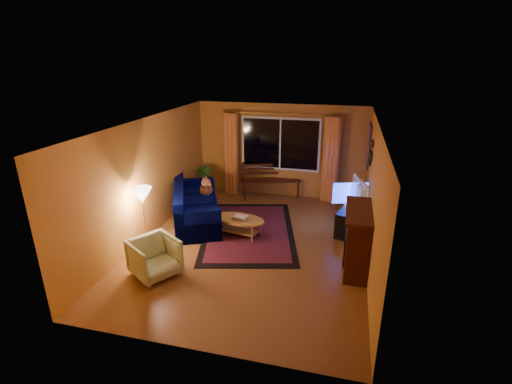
% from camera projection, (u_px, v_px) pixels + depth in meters
% --- Properties ---
extents(floor, '(4.50, 6.00, 0.02)m').
position_uv_depth(floor, '(252.00, 245.00, 7.65)').
color(floor, brown).
rests_on(floor, ground).
extents(ceiling, '(4.50, 6.00, 0.02)m').
position_uv_depth(ceiling, '(252.00, 123.00, 6.77)').
color(ceiling, white).
rests_on(ceiling, ground).
extents(wall_back, '(4.50, 0.02, 2.50)m').
position_uv_depth(wall_back, '(280.00, 151.00, 9.95)').
color(wall_back, '#C48230').
rests_on(wall_back, ground).
extents(wall_left, '(0.02, 6.00, 2.50)m').
position_uv_depth(wall_left, '(148.00, 179.00, 7.72)').
color(wall_left, '#C48230').
rests_on(wall_left, ground).
extents(wall_right, '(0.02, 6.00, 2.50)m').
position_uv_depth(wall_right, '(373.00, 198.00, 6.70)').
color(wall_right, '#C48230').
rests_on(wall_right, ground).
extents(window, '(2.00, 0.02, 1.30)m').
position_uv_depth(window, '(280.00, 144.00, 9.82)').
color(window, black).
rests_on(window, wall_back).
extents(curtain_rod, '(3.20, 0.03, 0.03)m').
position_uv_depth(curtain_rod, '(281.00, 114.00, 9.50)').
color(curtain_rod, '#BF8C3F').
rests_on(curtain_rod, wall_back).
extents(curtain_left, '(0.36, 0.36, 2.24)m').
position_uv_depth(curtain_left, '(231.00, 154.00, 10.18)').
color(curtain_left, orange).
rests_on(curtain_left, ground).
extents(curtain_right, '(0.36, 0.36, 2.24)m').
position_uv_depth(curtain_right, '(331.00, 160.00, 9.57)').
color(curtain_right, orange).
rests_on(curtain_right, ground).
extents(bench, '(1.67, 1.03, 0.48)m').
position_uv_depth(bench, '(270.00, 189.00, 10.11)').
color(bench, '#32140B').
rests_on(bench, ground).
extents(potted_plant, '(0.51, 0.51, 0.83)m').
position_uv_depth(potted_plant, '(204.00, 181.00, 10.17)').
color(potted_plant, '#235B1E').
rests_on(potted_plant, ground).
extents(sofa, '(1.79, 2.42, 0.90)m').
position_uv_depth(sofa, '(197.00, 204.00, 8.53)').
color(sofa, '#000444').
rests_on(sofa, ground).
extents(dog, '(0.38, 0.46, 0.45)m').
position_uv_depth(dog, '(206.00, 188.00, 8.90)').
color(dog, '#9F623B').
rests_on(dog, sofa).
extents(armchair, '(0.98, 0.99, 0.76)m').
position_uv_depth(armchair, '(155.00, 256.00, 6.48)').
color(armchair, beige).
rests_on(armchair, ground).
extents(floor_lamp, '(0.25, 0.25, 1.30)m').
position_uv_depth(floor_lamp, '(145.00, 220.00, 7.21)').
color(floor_lamp, '#BF8C3F').
rests_on(floor_lamp, ground).
extents(rug, '(2.64, 3.47, 0.02)m').
position_uv_depth(rug, '(249.00, 231.00, 8.23)').
color(rug, maroon).
rests_on(rug, ground).
extents(coffee_table, '(1.30, 1.30, 0.41)m').
position_uv_depth(coffee_table, '(240.00, 227.00, 7.96)').
color(coffee_table, '#B17F3D').
rests_on(coffee_table, ground).
extents(tv_console, '(0.79, 1.41, 0.56)m').
position_uv_depth(tv_console, '(354.00, 218.00, 8.23)').
color(tv_console, black).
rests_on(tv_console, ground).
extents(television, '(0.43, 1.02, 0.59)m').
position_uv_depth(television, '(356.00, 193.00, 8.03)').
color(television, black).
rests_on(television, tv_console).
extents(fireplace, '(0.40, 1.20, 1.10)m').
position_uv_depth(fireplace, '(358.00, 241.00, 6.62)').
color(fireplace, maroon).
rests_on(fireplace, ground).
extents(mirror_cluster, '(0.06, 0.60, 0.56)m').
position_uv_depth(mirror_cluster, '(371.00, 151.00, 7.70)').
color(mirror_cluster, black).
rests_on(mirror_cluster, wall_right).
extents(painting, '(0.04, 0.76, 0.96)m').
position_uv_depth(painting, '(369.00, 146.00, 8.79)').
color(painting, '#CC540C').
rests_on(painting, wall_right).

